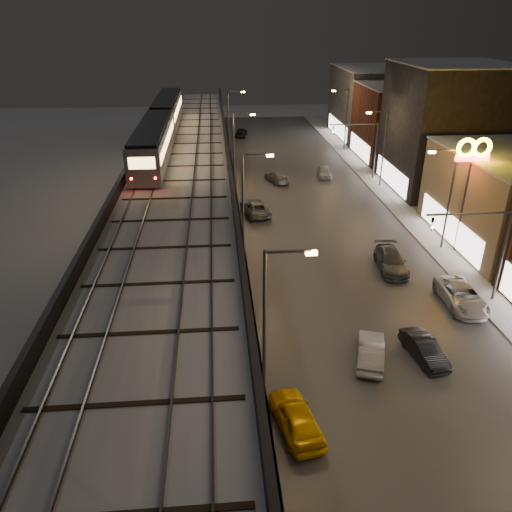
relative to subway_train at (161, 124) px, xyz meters
name	(u,v)px	position (x,y,z in m)	size (l,w,h in m)	color
road_surface	(327,234)	(16.00, -11.91, -8.23)	(17.00, 120.00, 0.06)	#46474D
sidewalk_right	(429,230)	(26.00, -11.91, -8.19)	(4.00, 120.00, 0.14)	#9FA1A8
under_viaduct_pavement	(184,239)	(2.50, -11.91, -8.23)	(11.00, 120.00, 0.06)	#9FA1A8
elevated_viaduct	(178,193)	(2.50, -15.06, -2.64)	(9.00, 100.00, 6.30)	black
viaduct_trackbed	(178,183)	(2.49, -14.93, -1.87)	(8.40, 100.00, 0.32)	#B2B7C1
viaduct_parapet_streetside	(231,176)	(6.85, -14.91, -1.41)	(0.30, 100.00, 1.10)	black
viaduct_parapet_far	(124,179)	(-1.85, -14.91, -1.41)	(0.30, 100.00, 1.10)	black
building_d	(448,128)	(32.49, 1.09, -1.18)	(12.20, 13.20, 14.16)	black
building_e	(403,122)	(32.49, 15.09, -3.18)	(12.20, 12.20, 10.16)	#552519
building_f	(375,103)	(32.49, 29.09, -2.68)	(12.20, 16.20, 11.16)	#404042
streetlight_left_1	(270,318)	(8.07, -33.91, -3.02)	(2.57, 0.28, 9.00)	#38383A
streetlight_left_2	(246,199)	(8.07, -15.91, -3.02)	(2.57, 0.28, 9.00)	#38383A
streetlight_right_2	(448,193)	(25.23, -15.91, -3.02)	(2.56, 0.28, 9.00)	#38383A
streetlight_left_3	(236,146)	(8.07, 2.09, -3.02)	(2.57, 0.28, 9.00)	#38383A
streetlight_right_3	(382,143)	(25.23, 2.09, -3.02)	(2.56, 0.28, 9.00)	#38383A
streetlight_left_4	(230,117)	(8.07, 20.09, -3.02)	(2.57, 0.28, 9.00)	#38383A
streetlight_right_4	(345,115)	(25.23, 20.09, -3.02)	(2.56, 0.28, 9.00)	#38383A
traffic_light_rig_a	(489,245)	(24.34, -24.91, -3.76)	(6.10, 0.34, 7.00)	#38383A
traffic_light_rig_b	(367,144)	(24.34, 5.09, -3.76)	(6.10, 0.34, 7.00)	#38383A
subway_train	(161,124)	(0.00, 0.00, 0.00)	(2.77, 33.59, 3.30)	gray
car_taxi	(296,418)	(9.19, -36.21, -7.49)	(1.82, 4.53, 1.54)	#E3A702
car_near_white	(371,352)	(14.50, -31.16, -7.55)	(1.49, 4.28, 1.41)	gray
car_mid_silver	(255,208)	(9.61, -6.14, -7.56)	(2.32, 5.04, 1.40)	gray
car_mid_dark	(277,177)	(13.21, 4.75, -7.60)	(1.85, 4.56, 1.32)	#9E9E9E
car_far_white	(241,132)	(10.23, 30.65, -7.52)	(1.74, 4.33, 1.47)	black
car_onc_silver	(424,350)	(17.81, -31.14, -7.60)	(1.39, 3.98, 1.31)	black
car_onc_dark	(462,297)	(22.83, -25.44, -7.50)	(2.51, 5.45, 1.52)	silver
car_onc_white	(391,261)	(19.64, -19.52, -7.50)	(2.12, 5.21, 1.51)	#50555B
car_onc_red	(324,172)	(19.50, 6.25, -7.58)	(1.60, 3.98, 1.36)	silver
sign_mcdonalds	(472,161)	(26.50, -16.50, -0.10)	(2.97, 0.38, 10.03)	#38383A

